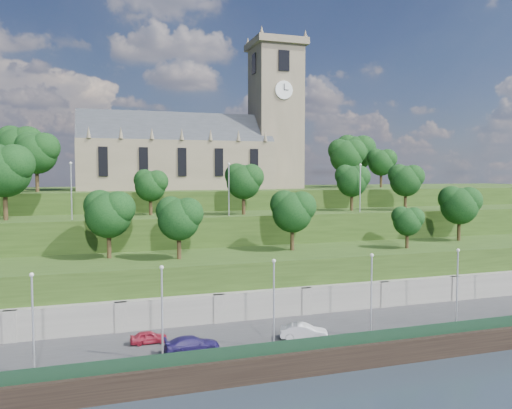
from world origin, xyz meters
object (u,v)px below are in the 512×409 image
object	(u,v)px
church	(204,145)
car_right	(192,344)
car_left	(149,337)
car_middle	(304,332)

from	to	relation	value
church	car_right	distance (m)	48.03
car_left	church	bearing A→B (deg)	-20.12
car_left	car_right	world-z (taller)	car_right
car_right	car_left	bearing A→B (deg)	42.40
car_middle	car_left	bearing A→B (deg)	99.39
church	car_middle	xyz separation A→B (m)	(0.64, -42.43, -19.78)
car_middle	car_right	world-z (taller)	car_middle
church	car_left	bearing A→B (deg)	-109.09
church	car_right	size ratio (longest dim) A/B	7.85
car_left	car_right	distance (m)	4.93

